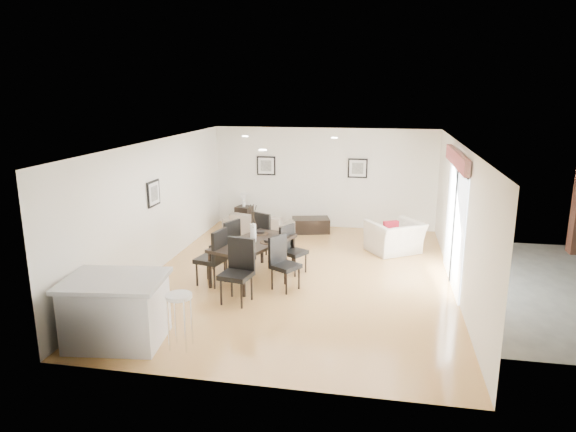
% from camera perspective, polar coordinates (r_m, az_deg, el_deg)
% --- Properties ---
extents(ground, '(8.00, 8.00, 0.00)m').
position_cam_1_polar(ground, '(10.49, 1.30, -6.73)').
color(ground, tan).
rests_on(ground, ground).
extents(wall_back, '(6.00, 0.04, 2.70)m').
position_cam_1_polar(wall_back, '(13.97, 4.02, 4.22)').
color(wall_back, white).
rests_on(wall_back, ground).
extents(wall_front, '(6.00, 0.04, 2.70)m').
position_cam_1_polar(wall_front, '(6.35, -4.59, -7.82)').
color(wall_front, white).
rests_on(wall_front, ground).
extents(wall_left, '(0.04, 8.00, 2.70)m').
position_cam_1_polar(wall_left, '(10.97, -14.32, 1.13)').
color(wall_left, white).
rests_on(wall_left, ground).
extents(wall_right, '(0.04, 8.00, 2.70)m').
position_cam_1_polar(wall_right, '(10.07, 18.45, -0.29)').
color(wall_right, white).
rests_on(wall_right, ground).
extents(ceiling, '(6.00, 8.00, 0.02)m').
position_cam_1_polar(ceiling, '(9.86, 1.39, 8.11)').
color(ceiling, white).
rests_on(ceiling, wall_back).
extents(sofa, '(1.97, 1.10, 0.54)m').
position_cam_1_polar(sofa, '(13.48, -3.16, -0.82)').
color(sofa, gray).
rests_on(sofa, ground).
extents(armchair, '(1.49, 1.45, 0.74)m').
position_cam_1_polar(armchair, '(12.13, 11.79, -2.30)').
color(armchair, beige).
rests_on(armchair, ground).
extents(dining_table, '(1.54, 2.06, 0.77)m').
position_cam_1_polar(dining_table, '(10.19, -3.87, -3.26)').
color(dining_table, black).
rests_on(dining_table, ground).
extents(dining_chair_wnear, '(0.60, 0.60, 1.11)m').
position_cam_1_polar(dining_chair_wnear, '(9.95, -8.16, -4.22)').
color(dining_chair_wnear, black).
rests_on(dining_chair_wnear, ground).
extents(dining_chair_wfar, '(0.63, 0.63, 1.07)m').
position_cam_1_polar(dining_chair_wfar, '(10.79, -6.66, -2.88)').
color(dining_chair_wfar, black).
rests_on(dining_chair_wfar, ground).
extents(dining_chair_enear, '(0.63, 0.63, 1.02)m').
position_cam_1_polar(dining_chair_enear, '(9.70, -0.67, -4.87)').
color(dining_chair_enear, black).
rests_on(dining_chair_enear, ground).
extents(dining_chair_efar, '(0.60, 0.60, 0.98)m').
position_cam_1_polar(dining_chair_efar, '(10.57, 0.32, -3.41)').
color(dining_chair_efar, black).
rests_on(dining_chair_efar, ground).
extents(dining_chair_head, '(0.60, 0.60, 1.14)m').
position_cam_1_polar(dining_chair_head, '(9.17, -5.52, -5.64)').
color(dining_chair_head, black).
rests_on(dining_chair_head, ground).
extents(dining_chair_foot, '(0.66, 0.66, 1.10)m').
position_cam_1_polar(dining_chair_foot, '(11.29, -2.62, -1.94)').
color(dining_chair_foot, black).
rests_on(dining_chair_foot, ground).
extents(vase, '(0.97, 1.49, 0.75)m').
position_cam_1_polar(vase, '(10.09, -3.90, -1.16)').
color(vase, white).
rests_on(vase, dining_table).
extents(coffee_table, '(1.07, 0.79, 0.38)m').
position_cam_1_polar(coffee_table, '(13.61, 2.55, -1.02)').
color(coffee_table, black).
rests_on(coffee_table, ground).
extents(side_table, '(0.48, 0.48, 0.54)m').
position_cam_1_polar(side_table, '(14.32, -4.89, 0.02)').
color(side_table, black).
rests_on(side_table, ground).
extents(table_lamp, '(0.19, 0.19, 0.36)m').
position_cam_1_polar(table_lamp, '(14.21, -4.93, 2.00)').
color(table_lamp, white).
rests_on(table_lamp, side_table).
extents(cushion, '(0.36, 0.25, 0.35)m').
position_cam_1_polar(cushion, '(11.97, 11.34, -1.37)').
color(cushion, maroon).
rests_on(cushion, armchair).
extents(kitchen_island, '(1.56, 1.27, 1.01)m').
position_cam_1_polar(kitchen_island, '(8.15, -18.54, -9.87)').
color(kitchen_island, white).
rests_on(kitchen_island, ground).
extents(bar_stool, '(0.38, 0.38, 0.84)m').
position_cam_1_polar(bar_stool, '(7.64, -12.01, -9.33)').
color(bar_stool, white).
rests_on(bar_stool, ground).
extents(framed_print_back_left, '(0.52, 0.04, 0.52)m').
position_cam_1_polar(framed_print_back_left, '(14.17, -2.44, 5.60)').
color(framed_print_back_left, black).
rests_on(framed_print_back_left, wall_back).
extents(framed_print_back_right, '(0.52, 0.04, 0.52)m').
position_cam_1_polar(framed_print_back_right, '(13.82, 7.75, 5.28)').
color(framed_print_back_right, black).
rests_on(framed_print_back_right, wall_back).
extents(framed_print_left_wall, '(0.04, 0.52, 0.52)m').
position_cam_1_polar(framed_print_left_wall, '(10.72, -14.71, 2.45)').
color(framed_print_left_wall, black).
rests_on(framed_print_left_wall, wall_left).
extents(sliding_door, '(0.12, 2.70, 2.57)m').
position_cam_1_polar(sliding_door, '(10.28, 18.12, 1.82)').
color(sliding_door, white).
rests_on(sliding_door, wall_right).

